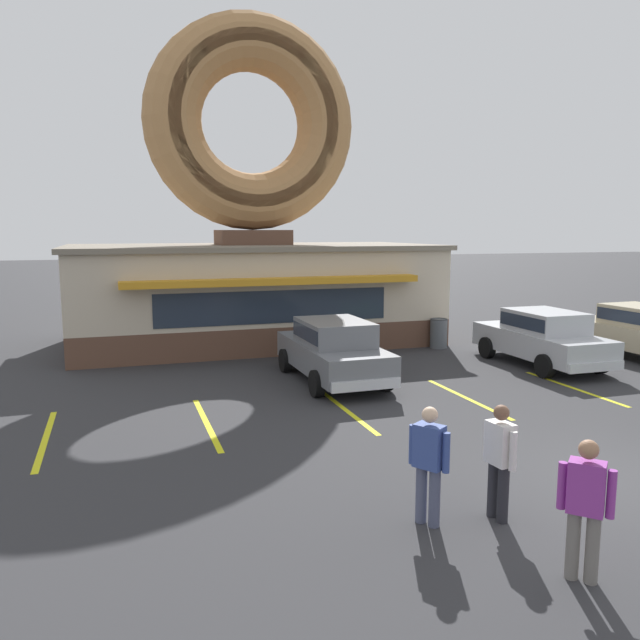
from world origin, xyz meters
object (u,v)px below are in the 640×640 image
object	(u,v)px
car_silver	(542,336)
pedestrian_blue_sweater_man	(500,457)
pedestrian_leather_jacket_man	(585,504)
car_grey	(333,348)
car_champagne	(639,329)
pedestrian_hooded_kid	(429,460)
trash_bin	(439,333)

from	to	relation	value
car_silver	pedestrian_blue_sweater_man	size ratio (longest dim) A/B	2.88
pedestrian_blue_sweater_man	pedestrian_leather_jacket_man	bearing A→B (deg)	-89.22
car_grey	car_champagne	bearing A→B (deg)	-0.53
car_champagne	pedestrian_hooded_kid	distance (m)	13.68
pedestrian_hooded_kid	trash_bin	distance (m)	12.71
pedestrian_blue_sweater_man	pedestrian_hooded_kid	bearing A→B (deg)	170.34
car_grey	pedestrian_blue_sweater_man	distance (m)	8.00
pedestrian_blue_sweater_man	trash_bin	distance (m)	12.41
car_champagne	car_grey	size ratio (longest dim) A/B	1.01
car_grey	pedestrian_blue_sweater_man	size ratio (longest dim) A/B	2.88
car_grey	pedestrian_hooded_kid	size ratio (longest dim) A/B	2.85
car_champagne	pedestrian_leather_jacket_man	xyz separation A→B (m)	(-10.29, -9.47, 0.03)
pedestrian_leather_jacket_man	trash_bin	world-z (taller)	pedestrian_leather_jacket_man
car_champagne	pedestrian_blue_sweater_man	distance (m)	12.99
car_champagne	car_silver	distance (m)	3.54
car_silver	trash_bin	bearing A→B (deg)	113.66
car_champagne	pedestrian_blue_sweater_man	world-z (taller)	car_champagne
car_silver	pedestrian_leather_jacket_man	size ratio (longest dim) A/B	2.81
car_silver	pedestrian_leather_jacket_man	bearing A→B (deg)	-125.58
car_grey	pedestrian_hooded_kid	world-z (taller)	pedestrian_hooded_kid
car_champagne	trash_bin	xyz separation A→B (m)	(-5.01, 3.31, -0.37)
car_silver	pedestrian_hooded_kid	distance (m)	10.92
car_grey	car_silver	bearing A→B (deg)	-1.10
pedestrian_leather_jacket_man	pedestrian_hooded_kid	bearing A→B (deg)	119.63
pedestrian_leather_jacket_man	car_champagne	bearing A→B (deg)	42.61
car_grey	car_silver	world-z (taller)	same
car_champagne	pedestrian_leather_jacket_man	size ratio (longest dim) A/B	2.84
pedestrian_blue_sweater_man	pedestrian_hooded_kid	world-z (taller)	pedestrian_hooded_kid
car_grey	car_silver	xyz separation A→B (m)	(6.30, -0.12, 0.00)
car_champagne	car_grey	xyz separation A→B (m)	(-9.84, 0.09, 0.00)
car_champagne	trash_bin	size ratio (longest dim) A/B	4.73
pedestrian_hooded_kid	pedestrian_leather_jacket_man	world-z (taller)	pedestrian_leather_jacket_man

